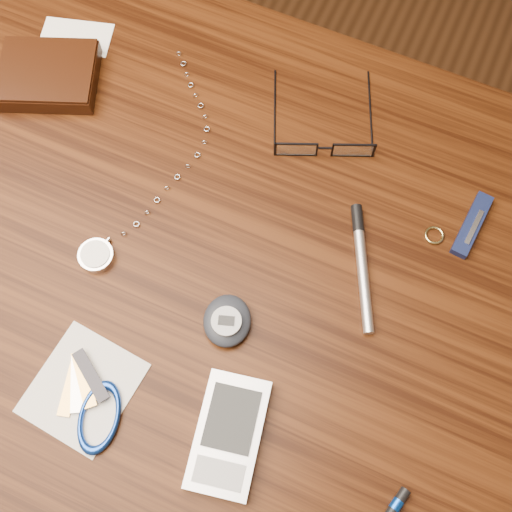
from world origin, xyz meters
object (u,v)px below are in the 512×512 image
at_px(pedometer, 227,321).
at_px(silver_pen, 361,257).
at_px(eyeglasses, 324,145).
at_px(pocket_watch, 102,247).
at_px(pocket_knife, 472,225).
at_px(notepad_keys, 91,402).
at_px(desk, 225,283).
at_px(pda_phone, 228,434).
at_px(wallet_and_card, 49,74).

height_order(pedometer, silver_pen, pedometer).
xyz_separation_m(eyeglasses, pocket_watch, (-0.18, -0.22, -0.01)).
xyz_separation_m(pocket_watch, pocket_knife, (0.38, 0.20, 0.00)).
relative_size(pocket_watch, pocket_knife, 3.65).
bearing_deg(pocket_watch, notepad_keys, -65.04).
relative_size(eyeglasses, silver_pen, 1.13).
height_order(desk, pocket_watch, pocket_watch).
distance_m(pocket_watch, pedometer, 0.17).
distance_m(desk, pda_phone, 0.23).
bearing_deg(eyeglasses, silver_pen, -51.63).
distance_m(eyeglasses, pda_phone, 0.36).
bearing_deg(wallet_and_card, desk, -23.23).
height_order(pocket_watch, pocket_knife, same).
bearing_deg(pocket_knife, notepad_keys, -130.50).
height_order(pedometer, pocket_knife, pedometer).
xyz_separation_m(notepad_keys, pocket_knife, (0.31, 0.36, 0.00)).
bearing_deg(desk, pda_phone, -62.69).
xyz_separation_m(eyeglasses, silver_pen, (0.09, -0.12, -0.01)).
bearing_deg(wallet_and_card, pocket_watch, -45.68).
bearing_deg(pedometer, notepad_keys, -124.72).
height_order(pda_phone, silver_pen, pda_phone).
bearing_deg(eyeglasses, pda_phone, -84.19).
bearing_deg(pda_phone, desk, 117.31).
height_order(pocket_knife, silver_pen, same).
height_order(desk, pocket_knife, pocket_knife).
relative_size(desk, silver_pen, 6.97).
distance_m(desk, pocket_knife, 0.31).
bearing_deg(wallet_and_card, silver_pen, -8.86).
relative_size(desk, pda_phone, 7.58).
xyz_separation_m(pocket_watch, pda_phone, (0.22, -0.13, 0.00)).
bearing_deg(desk, wallet_and_card, 156.77).
height_order(pocket_watch, notepad_keys, pocket_watch).
xyz_separation_m(pocket_knife, silver_pen, (-0.10, -0.09, 0.00)).
height_order(wallet_and_card, silver_pen, wallet_and_card).
relative_size(pda_phone, notepad_keys, 1.06).
xyz_separation_m(pda_phone, pocket_knife, (0.16, 0.33, -0.00)).
relative_size(pda_phone, pocket_knife, 1.53).
bearing_deg(pocket_watch, eyeglasses, 50.63).
bearing_deg(pocket_knife, wallet_and_card, -177.90).
bearing_deg(wallet_and_card, notepad_keys, -53.68).
bearing_deg(notepad_keys, silver_pen, 52.91).
relative_size(pedometer, pocket_knife, 0.85).
bearing_deg(pocket_watch, pedometer, -7.77).
height_order(desk, wallet_and_card, wallet_and_card).
distance_m(desk, notepad_keys, 0.24).
xyz_separation_m(desk, pda_phone, (0.09, -0.18, 0.11)).
bearing_deg(desk, notepad_keys, -104.32).
distance_m(eyeglasses, pedometer, 0.25).
distance_m(desk, pocket_watch, 0.17).
bearing_deg(wallet_and_card, pocket_knife, 2.10).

